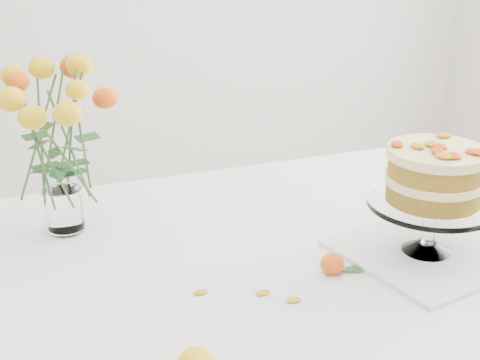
% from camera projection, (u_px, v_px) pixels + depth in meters
% --- Properties ---
extents(table, '(1.43, 0.93, 0.76)m').
position_uv_depth(table, '(244.00, 293.00, 1.31)').
color(table, tan).
rests_on(table, ground).
extents(napkin, '(0.35, 0.35, 0.01)m').
position_uv_depth(napkin, '(426.00, 252.00, 1.29)').
color(napkin, white).
rests_on(napkin, table).
extents(cake_stand, '(0.24, 0.24, 0.22)m').
position_uv_depth(cake_stand, '(434.00, 180.00, 1.23)').
color(cake_stand, white).
rests_on(cake_stand, napkin).
extents(rose_vase, '(0.33, 0.33, 0.38)m').
position_uv_depth(rose_vase, '(56.00, 129.00, 1.30)').
color(rose_vase, white).
rests_on(rose_vase, table).
extents(loose_rose_far, '(0.08, 0.05, 0.04)m').
position_uv_depth(loose_rose_far, '(333.00, 264.00, 1.22)').
color(loose_rose_far, '#BC4E09').
rests_on(loose_rose_far, table).
extents(stray_petal_a, '(0.03, 0.02, 0.00)m').
position_uv_depth(stray_petal_a, '(201.00, 292.00, 1.16)').
color(stray_petal_a, orange).
rests_on(stray_petal_a, table).
extents(stray_petal_b, '(0.03, 0.02, 0.00)m').
position_uv_depth(stray_petal_b, '(263.00, 293.00, 1.16)').
color(stray_petal_b, orange).
rests_on(stray_petal_b, table).
extents(stray_petal_c, '(0.03, 0.02, 0.00)m').
position_uv_depth(stray_petal_c, '(294.00, 300.00, 1.13)').
color(stray_petal_c, orange).
rests_on(stray_petal_c, table).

